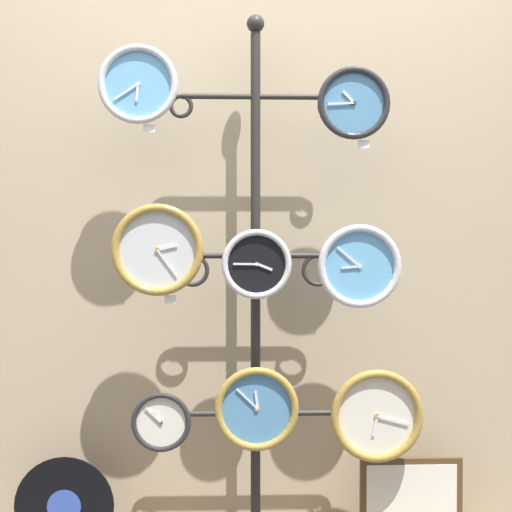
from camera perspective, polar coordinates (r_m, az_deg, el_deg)
shop_wall at (r=2.74m, az=-0.15°, el=5.85°), size 4.40×0.04×2.80m
display_stand at (r=2.63m, az=-0.04°, el=-11.10°), size 0.76×0.40×1.99m
clock_top_left at (r=2.56m, az=-9.41°, el=13.39°), size 0.28×0.04×0.28m
clock_top_right at (r=2.54m, az=7.82°, el=12.01°), size 0.25×0.04×0.25m
clock_middle_left at (r=2.47m, az=-7.88°, el=0.49°), size 0.32×0.04×0.32m
clock_middle_center at (r=2.46m, az=0.16°, el=-0.65°), size 0.24×0.04×0.24m
clock_middle_right at (r=2.51m, az=8.27°, el=-0.81°), size 0.29×0.04×0.29m
clock_bottom_left at (r=2.57m, az=-7.59°, el=-13.01°), size 0.21×0.04×0.21m
clock_bottom_center at (r=2.52m, az=0.17°, el=-12.12°), size 0.29×0.04×0.29m
clock_bottom_right at (r=2.60m, az=9.64°, el=-12.48°), size 0.33×0.04×0.33m
vinyl_record at (r=2.76m, az=-15.10°, el=-18.77°), size 0.35×0.01×0.35m
picture_frame at (r=2.81m, az=12.30°, el=-18.71°), size 0.37×0.02×0.33m
price_tag_upper at (r=2.53m, az=-8.54°, el=10.06°), size 0.04×0.00×0.03m
price_tag_mid at (r=2.52m, az=8.60°, el=8.84°), size 0.04×0.00×0.03m
price_tag_lower at (r=2.47m, az=-6.87°, el=-3.46°), size 0.04×0.00×0.03m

